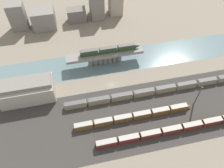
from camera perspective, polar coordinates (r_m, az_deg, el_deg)
ground_plane at (r=131.61m, az=-0.21°, el=-0.20°), size 400.00×400.00×0.00m
railbed_yard at (r=118.34m, az=2.26°, el=-9.05°), size 280.00×42.00×0.01m
river_water at (r=144.40m, az=-1.84°, el=5.67°), size 320.00×22.06×0.01m
bridge at (r=140.19m, az=-1.90°, el=7.41°), size 48.94×7.65×8.63m
train_on_bridge at (r=137.61m, az=-0.55°, el=8.98°), size 38.54×2.86×3.88m
train_yard_near at (r=117.07m, az=15.74°, el=-11.39°), size 81.21×2.90×4.16m
train_yard_mid at (r=117.48m, az=5.87°, el=-8.36°), size 65.23×2.88×3.81m
train_yard_far at (r=129.28m, az=11.68°, el=-1.60°), size 108.49×2.95×3.90m
warehouse_building at (r=130.06m, az=-21.39°, el=-1.54°), size 29.89×13.92×13.16m
signal_tower at (r=125.17m, az=21.47°, el=-2.99°), size 1.00×0.78×15.83m
city_block_far_left at (r=180.66m, az=-23.44°, el=15.88°), size 11.84×8.94×19.98m
city_block_left at (r=177.68m, az=-17.42°, el=16.12°), size 16.74×15.56×14.53m
city_block_center at (r=179.54m, az=-9.22°, el=17.40°), size 14.21×8.53×10.37m
city_block_right at (r=180.04m, az=-4.12°, el=20.39°), size 10.13×15.21×23.05m
city_block_far_right at (r=183.97m, az=0.95°, el=20.73°), size 10.04×10.75×20.30m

